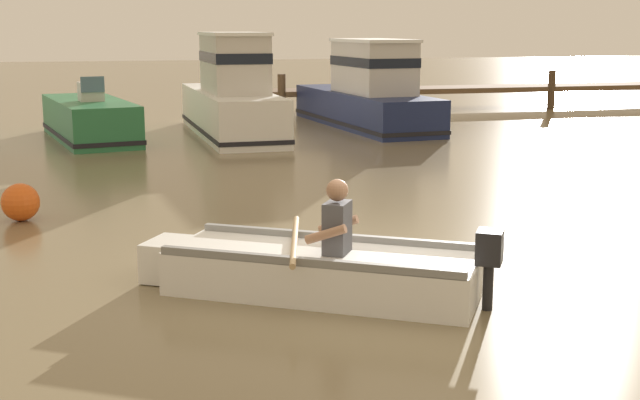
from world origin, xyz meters
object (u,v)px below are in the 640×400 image
object	(u,v)px
rowboat_with_person	(316,269)
mooring_buoy	(20,202)
moored_boat_white	(232,98)
moored_boat_navy	(368,95)
moored_boat_green	(90,121)

from	to	relation	value
rowboat_with_person	mooring_buoy	xyz separation A→B (m)	(-3.17, 4.22, 0.01)
moored_boat_white	moored_boat_navy	xyz separation A→B (m)	(3.79, 0.99, -0.08)
rowboat_with_person	moored_boat_green	xyz separation A→B (m)	(-2.28, 12.88, 0.20)
moored_boat_navy	moored_boat_white	bearing A→B (deg)	-165.35
moored_boat_green	moored_boat_navy	xyz separation A→B (m)	(7.18, 0.84, 0.40)
rowboat_with_person	mooring_buoy	bearing A→B (deg)	126.94
rowboat_with_person	moored_boat_green	distance (m)	13.08
moored_boat_green	moored_boat_navy	distance (m)	7.24
moored_boat_navy	moored_boat_green	bearing A→B (deg)	-173.35
rowboat_with_person	mooring_buoy	distance (m)	5.28
mooring_buoy	moored_boat_green	bearing A→B (deg)	84.11
rowboat_with_person	moored_boat_white	distance (m)	12.79
moored_boat_navy	mooring_buoy	bearing A→B (deg)	-130.35
moored_boat_green	mooring_buoy	size ratio (longest dim) A/B	9.17
moored_boat_green	mooring_buoy	bearing A→B (deg)	-95.89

